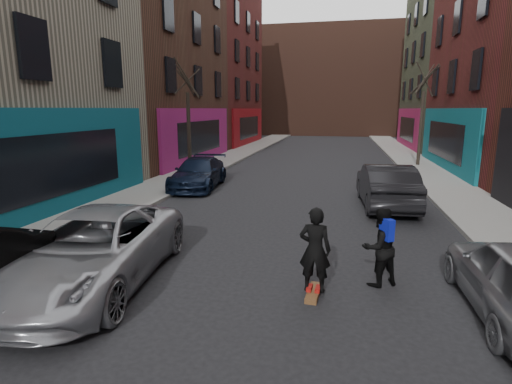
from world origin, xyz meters
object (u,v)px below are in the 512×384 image
at_px(parked_right_end, 386,185).
at_px(pedestrian, 380,247).
at_px(parked_left_end, 199,173).
at_px(skateboard, 314,293).
at_px(tree_left_far, 188,111).
at_px(skateboarder, 315,250).
at_px(parked_left_far, 92,249).
at_px(tree_right_far, 422,108).

bearing_deg(parked_right_end, pedestrian, 79.94).
bearing_deg(parked_left_end, pedestrian, -56.34).
relative_size(skateboard, pedestrian, 0.51).
xyz_separation_m(tree_left_far, parked_left_end, (1.60, -3.08, -2.72)).
height_order(tree_left_far, pedestrian, tree_left_far).
height_order(tree_left_far, skateboarder, tree_left_far).
xyz_separation_m(skateboard, pedestrian, (1.22, 0.74, 0.75)).
xyz_separation_m(parked_left_far, skateboard, (4.37, 0.39, -0.68)).
bearing_deg(parked_left_far, tree_left_far, 97.00).
distance_m(parked_right_end, skateboard, 7.92).
bearing_deg(skateboarder, parked_right_end, -100.51).
height_order(tree_right_far, parked_right_end, tree_right_far).
relative_size(parked_left_end, skateboard, 5.71).
distance_m(parked_left_end, skateboard, 11.18).
distance_m(tree_left_far, parked_right_end, 10.97).
bearing_deg(tree_right_far, pedestrian, -102.01).
bearing_deg(skateboarder, pedestrian, -144.35).
bearing_deg(tree_right_far, parked_right_end, -105.22).
height_order(tree_left_far, skateboard, tree_left_far).
distance_m(tree_left_far, parked_left_far, 13.63).
relative_size(parked_left_far, parked_left_end, 1.15).
relative_size(tree_left_far, skateboarder, 4.01).
distance_m(parked_left_far, parked_right_end, 10.25).
xyz_separation_m(parked_left_far, skateboarder, (4.37, 0.39, 0.18)).
height_order(tree_left_far, parked_right_end, tree_left_far).
distance_m(tree_left_far, skateboarder, 14.84).
bearing_deg(pedestrian, tree_right_far, -133.47).
distance_m(tree_left_far, pedestrian, 14.90).
bearing_deg(parked_right_end, parked_left_far, 48.00).
xyz_separation_m(parked_left_end, skateboard, (5.77, -9.56, -0.61)).
distance_m(parked_left_far, pedestrian, 5.71).
distance_m(tree_left_far, skateboard, 15.01).
distance_m(tree_right_far, skateboard, 19.62).
bearing_deg(tree_right_far, skateboarder, -105.10).
bearing_deg(parked_left_end, tree_left_far, 112.68).
height_order(tree_right_far, skateboard, tree_right_far).
distance_m(parked_right_end, pedestrian, 6.92).
relative_size(tree_left_far, pedestrian, 4.11).
bearing_deg(pedestrian, parked_left_far, -20.02).
bearing_deg(skateboarder, tree_left_far, -55.34).
xyz_separation_m(tree_left_far, skateboarder, (7.37, -12.64, -2.47)).
height_order(tree_right_far, parked_left_far, tree_right_far).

